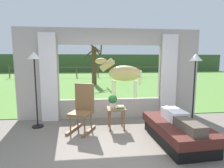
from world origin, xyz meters
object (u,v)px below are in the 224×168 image
recliner_sofa (177,132)px  floor_lamp_right (195,68)px  reclining_person (179,118)px  rocking_chair (83,108)px  potted_plant (113,100)px  side_table (116,112)px  book_stack (120,107)px  horse (122,74)px  floor_lamp_left (35,67)px  pasture_tree (94,64)px

recliner_sofa → floor_lamp_right: 1.74m
reclining_person → recliner_sofa: bearing=86.5°
rocking_chair → potted_plant: size_ratio=3.50×
rocking_chair → side_table: size_ratio=2.15×
book_stack → horse: (0.48, 2.65, 0.60)m
potted_plant → floor_lamp_left: bearing=172.2°
recliner_sofa → floor_lamp_left: floor_lamp_left is taller
rocking_chair → floor_lamp_left: 1.54m
floor_lamp_right → horse: floor_lamp_right is taller
floor_lamp_right → pasture_tree: (-2.43, 8.07, -0.06)m
side_table → potted_plant: 0.29m
reclining_person → floor_lamp_left: 3.49m
recliner_sofa → floor_lamp_right: (0.82, 0.86, 1.26)m
pasture_tree → side_table: bearing=-86.8°
side_table → horse: bearing=77.6°
floor_lamp_right → book_stack: bearing=-178.2°
recliner_sofa → book_stack: book_stack is taller
book_stack → pasture_tree: (-0.55, 8.13, 0.87)m
recliner_sofa → floor_lamp_left: 3.57m
potted_plant → horse: horse is taller
rocking_chair → book_stack: (0.90, -0.05, 0.01)m
book_stack → floor_lamp_left: floor_lamp_left is taller
reclining_person → floor_lamp_left: floor_lamp_left is taller
recliner_sofa → pasture_tree: 9.16m
rocking_chair → book_stack: size_ratio=5.89×
recliner_sofa → reclining_person: (-0.00, -0.05, 0.30)m
reclining_person → floor_lamp_right: 1.56m
side_table → potted_plant: potted_plant is taller
horse → reclining_person: bearing=-153.6°
horse → pasture_tree: bearing=27.6°
horse → rocking_chair: bearing=169.1°
floor_lamp_left → pasture_tree: pasture_tree is taller
potted_plant → book_stack: potted_plant is taller
recliner_sofa → horse: size_ratio=0.97×
floor_lamp_left → horse: bearing=42.0°
side_table → floor_lamp_right: bearing=-0.0°
recliner_sofa → rocking_chair: bearing=152.9°
recliner_sofa → pasture_tree: pasture_tree is taller
side_table → potted_plant: size_ratio=1.63×
side_table → horse: horse is taller
pasture_tree → rocking_chair: bearing=-92.5°
floor_lamp_right → side_table: bearing=180.0°
floor_lamp_left → pasture_tree: size_ratio=0.62×
floor_lamp_right → horse: size_ratio=1.01×
book_stack → pasture_tree: pasture_tree is taller
horse → side_table: bearing=-175.4°
horse → floor_lamp_right: bearing=-134.6°
floor_lamp_right → pasture_tree: size_ratio=0.61×
horse → book_stack: bearing=-173.2°
recliner_sofa → pasture_tree: size_ratio=0.58×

